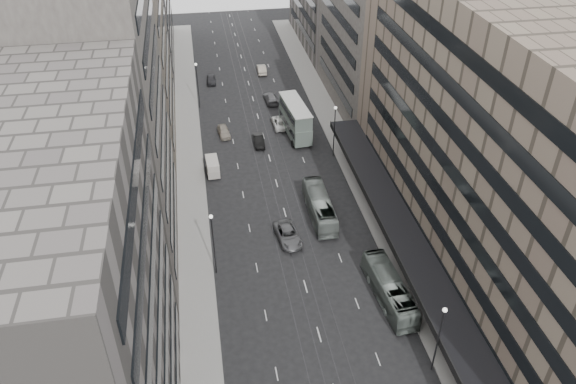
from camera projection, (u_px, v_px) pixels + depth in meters
ground at (321, 342)px, 56.38m from camera, size 220.00×220.00×0.00m
sidewalk_right at (343, 146)px, 88.30m from camera, size 4.00×125.00×0.15m
sidewalk_left at (190, 159)px, 84.94m from camera, size 4.00×125.00×0.15m
department_store at (514, 155)px, 57.29m from camera, size 19.20×60.00×30.00m
building_right_mid at (381, 37)px, 94.52m from camera, size 15.00×28.00×24.00m
building_left_a at (47, 330)px, 38.31m from camera, size 15.00×28.00×30.00m
building_left_b at (88, 121)px, 58.97m from camera, size 15.00×26.00×34.00m
building_left_c at (115, 64)px, 83.36m from camera, size 15.00×28.00×25.00m
lamp_right_near at (440, 332)px, 50.72m from camera, size 0.44×0.44×8.32m
lamp_right_far at (335, 126)px, 83.02m from camera, size 0.44×0.44×8.32m
lamp_left_near at (213, 238)px, 61.73m from camera, size 0.44×0.44×8.32m
lamp_left_far at (197, 80)px, 96.46m from camera, size 0.44×0.44×8.32m
bus_near at (389, 289)px, 60.38m from camera, size 3.25×11.02×3.03m
bus_far at (320, 206)px, 72.70m from camera, size 2.62×10.96×3.05m
double_decker at (295, 118)px, 89.62m from camera, size 3.89×10.38×5.56m
panel_van at (213, 166)px, 81.00m from camera, size 2.04×3.90×2.41m
sedan_2 at (288, 235)px, 69.08m from camera, size 3.23×5.88×1.56m
sedan_4 at (224, 132)px, 90.74m from camera, size 2.17×4.46×1.47m
sedan_5 at (259, 141)px, 88.33m from camera, size 1.58×4.41×1.45m
sedan_6 at (280, 122)px, 93.35m from camera, size 2.57×5.41×1.49m
sedan_7 at (271, 98)px, 100.92m from camera, size 2.34×5.24×1.49m
sedan_8 at (211, 80)px, 107.76m from camera, size 1.80×4.16×1.40m
sedan_9 at (262, 69)px, 111.69m from camera, size 1.81×4.78×1.56m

